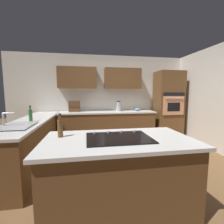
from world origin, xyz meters
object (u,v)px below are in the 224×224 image
(spice_rack, at_px, (74,106))
(oil_bottle, at_px, (60,128))
(dish_soap_bottle, at_px, (31,115))
(wall_oven, at_px, (168,105))
(mixing_bowl, at_px, (137,109))
(sink_unit, at_px, (17,125))
(blender, at_px, (118,107))
(cooktop, at_px, (118,138))

(spice_rack, xyz_separation_m, oil_bottle, (-0.02, 2.71, -0.04))
(dish_soap_bottle, bearing_deg, wall_oven, -158.95)
(mixing_bowl, xyz_separation_m, oil_bottle, (1.88, 2.67, 0.07))
(wall_oven, height_order, mixing_bowl, wall_oven)
(sink_unit, bearing_deg, mixing_bowl, -144.45)
(dish_soap_bottle, bearing_deg, oil_bottle, 120.87)
(wall_oven, bearing_deg, dish_soap_bottle, 21.05)
(wall_oven, bearing_deg, sink_unit, 26.98)
(spice_rack, xyz_separation_m, dish_soap_bottle, (0.72, 1.48, -0.04))
(blender, distance_m, oil_bottle, 2.96)
(wall_oven, height_order, sink_unit, wall_oven)
(mixing_bowl, height_order, dish_soap_bottle, dish_soap_bottle)
(cooktop, relative_size, mixing_bowl, 4.63)
(spice_rack, relative_size, dish_soap_bottle, 1.09)
(mixing_bowl, relative_size, oil_bottle, 0.56)
(mixing_bowl, height_order, spice_rack, spice_rack)
(wall_oven, relative_size, oil_bottle, 7.24)
(dish_soap_bottle, bearing_deg, spice_rack, -115.99)
(oil_bottle, bearing_deg, wall_oven, -137.66)
(blender, bearing_deg, wall_oven, 178.53)
(dish_soap_bottle, relative_size, oil_bottle, 1.04)
(blender, height_order, mixing_bowl, blender)
(cooktop, relative_size, oil_bottle, 2.61)
(cooktop, distance_m, dish_soap_bottle, 2.01)
(sink_unit, xyz_separation_m, mixing_bowl, (-2.68, -1.91, 0.03))
(wall_oven, bearing_deg, spice_rack, -1.66)
(blender, bearing_deg, sink_unit, 42.64)
(cooktop, distance_m, spice_rack, 2.97)
(sink_unit, distance_m, dish_soap_bottle, 0.49)
(spice_rack, relative_size, oil_bottle, 1.13)
(mixing_bowl, bearing_deg, wall_oven, 177.65)
(spice_rack, distance_m, dish_soap_bottle, 1.64)
(wall_oven, bearing_deg, blender, -1.47)
(sink_unit, distance_m, oil_bottle, 1.10)
(wall_oven, distance_m, oil_bottle, 3.90)
(blender, xyz_separation_m, spice_rack, (1.30, -0.04, 0.03))
(cooktop, bearing_deg, blender, -101.75)
(wall_oven, xyz_separation_m, sink_unit, (3.68, 1.87, -0.14))
(sink_unit, relative_size, mixing_bowl, 4.26)
(sink_unit, height_order, dish_soap_bottle, dish_soap_bottle)
(spice_rack, bearing_deg, oil_bottle, 90.37)
(blender, relative_size, mixing_bowl, 1.89)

